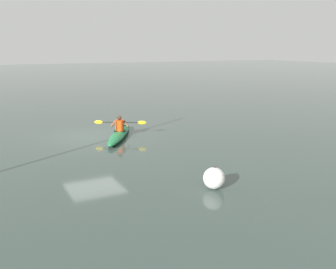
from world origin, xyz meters
The scene contains 4 objects.
ground_plane centered at (0.00, 0.00, 0.00)m, with size 160.00×160.00×0.00m, color #384742.
kayak centered at (-1.06, 0.68, 0.14)m, with size 2.72×4.11×0.28m.
kayaker centered at (-1.13, 0.56, 0.57)m, with size 2.10×1.24×0.70m.
mooring_buoy_channel_marker centered at (-1.26, 8.09, 0.32)m, with size 0.64×0.64×0.68m.
Camera 1 is at (4.73, 16.88, 4.01)m, focal length 41.28 mm.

